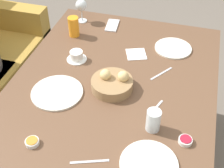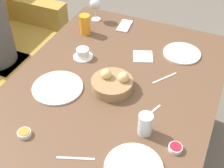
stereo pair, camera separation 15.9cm
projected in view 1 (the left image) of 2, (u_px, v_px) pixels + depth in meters
name	position (u px, v px, depth m)	size (l,w,h in m)	color
ground_plane	(112.00, 165.00, 2.10)	(10.00, 10.00, 0.00)	#6B6056
dining_table	(112.00, 97.00, 1.68)	(1.43, 1.06, 0.72)	brown
bread_basket	(112.00, 83.00, 1.59)	(0.21, 0.21, 0.10)	#99754C
plate_near_left	(149.00, 164.00, 1.26)	(0.24, 0.24, 0.01)	silver
plate_near_right	(173.00, 48.00, 1.87)	(0.22, 0.22, 0.01)	silver
plate_far_center	(57.00, 92.00, 1.58)	(0.26, 0.26, 0.01)	silver
juice_glass	(74.00, 27.00, 1.94)	(0.07, 0.07, 0.13)	orange
water_tumbler	(153.00, 120.00, 1.37)	(0.06, 0.06, 0.11)	silver
wine_glass	(81.00, 6.00, 2.04)	(0.08, 0.08, 0.16)	silver
coffee_cup	(77.00, 56.00, 1.78)	(0.12, 0.12, 0.06)	white
jam_bowl_berry	(185.00, 141.00, 1.34)	(0.06, 0.06, 0.02)	white
jam_bowl_honey	(32.00, 142.00, 1.34)	(0.06, 0.06, 0.02)	white
fork_silver	(90.00, 162.00, 1.27)	(0.07, 0.15, 0.00)	#B7B7BC
knife_silver	(161.00, 74.00, 1.70)	(0.14, 0.10, 0.00)	#B7B7BC
spoon_coffee	(156.00, 108.00, 1.50)	(0.12, 0.05, 0.00)	#B7B7BC
napkin	(136.00, 54.00, 1.83)	(0.15, 0.15, 0.00)	white
cell_phone	(112.00, 25.00, 2.07)	(0.16, 0.09, 0.01)	silver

